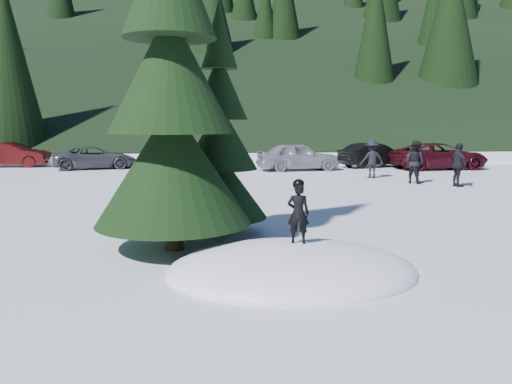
{
  "coord_description": "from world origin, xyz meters",
  "views": [
    {
      "loc": [
        -1.4,
        -8.49,
        2.65
      ],
      "look_at": [
        -0.42,
        2.46,
        1.1
      ],
      "focal_mm": 35.0,
      "sensor_mm": 36.0,
      "label": 1
    }
  ],
  "objects": [
    {
      "name": "ground",
      "position": [
        0.0,
        0.0,
        0.0
      ],
      "size": [
        200.0,
        200.0,
        0.0
      ],
      "primitive_type": "plane",
      "color": "white",
      "rests_on": "ground"
    },
    {
      "name": "snow_mound",
      "position": [
        0.0,
        0.0,
        0.0
      ],
      "size": [
        4.48,
        3.52,
        0.96
      ],
      "primitive_type": "ellipsoid",
      "color": "white",
      "rests_on": "ground"
    },
    {
      "name": "forest_hillside",
      "position": [
        0.0,
        54.0,
        12.5
      ],
      "size": [
        200.0,
        60.0,
        25.0
      ],
      "primitive_type": null,
      "color": "black",
      "rests_on": "ground"
    },
    {
      "name": "spruce_tall",
      "position": [
        -2.2,
        1.8,
        3.32
      ],
      "size": [
        3.2,
        3.2,
        8.6
      ],
      "color": "black",
      "rests_on": "ground"
    },
    {
      "name": "spruce_short",
      "position": [
        -1.2,
        3.2,
        2.1
      ],
      "size": [
        2.2,
        2.2,
        5.37
      ],
      "color": "black",
      "rests_on": "ground"
    },
    {
      "name": "child_skier",
      "position": [
        0.14,
        0.22,
        1.02
      ],
      "size": [
        0.45,
        0.35,
        1.09
      ],
      "primitive_type": "imported",
      "rotation": [
        0.0,
        0.0,
        2.89
      ],
      "color": "black",
      "rests_on": "snow_mound"
    },
    {
      "name": "adult_0",
      "position": [
        7.35,
        12.32,
        0.92
      ],
      "size": [
        1.08,
        1.14,
        1.85
      ],
      "primitive_type": "imported",
      "rotation": [
        0.0,
        0.0,
        2.15
      ],
      "color": "black",
      "rests_on": "ground"
    },
    {
      "name": "adult_1",
      "position": [
        8.66,
        11.04,
        0.91
      ],
      "size": [
        0.5,
        1.09,
        1.81
      ],
      "primitive_type": "imported",
      "rotation": [
        0.0,
        0.0,
        1.63
      ],
      "color": "black",
      "rests_on": "ground"
    },
    {
      "name": "adult_2",
      "position": [
        6.17,
        14.51,
        0.9
      ],
      "size": [
        1.19,
        0.71,
        1.81
      ],
      "primitive_type": "imported",
      "rotation": [
        0.0,
        0.0,
        3.18
      ],
      "color": "black",
      "rests_on": "ground"
    },
    {
      "name": "car_1",
      "position": [
        -13.19,
        22.16,
        0.72
      ],
      "size": [
        4.4,
        1.57,
        1.45
      ],
      "primitive_type": "imported",
      "rotation": [
        0.0,
        0.0,
        1.56
      ],
      "color": "#3C0B0B",
      "rests_on": "ground"
    },
    {
      "name": "car_2",
      "position": [
        -8.01,
        20.51,
        0.63
      ],
      "size": [
        4.94,
        3.25,
        1.26
      ],
      "primitive_type": "imported",
      "rotation": [
        0.0,
        0.0,
        1.85
      ],
      "color": "#414448",
      "rests_on": "ground"
    },
    {
      "name": "car_3",
      "position": [
        -1.46,
        19.41,
        0.67
      ],
      "size": [
        4.9,
        2.91,
        1.33
      ],
      "primitive_type": "imported",
      "rotation": [
        0.0,
        0.0,
        1.81
      ],
      "color": "black",
      "rests_on": "ground"
    },
    {
      "name": "car_4",
      "position": [
        3.34,
        18.57,
        0.77
      ],
      "size": [
        4.7,
        2.37,
        1.54
      ],
      "primitive_type": "imported",
      "rotation": [
        0.0,
        0.0,
        1.7
      ],
      "color": "#92939A",
      "rests_on": "ground"
    },
    {
      "name": "car_5",
      "position": [
        8.13,
        20.15,
        0.71
      ],
      "size": [
        4.55,
        2.85,
        1.42
      ],
      "primitive_type": "imported",
      "rotation": [
        0.0,
        0.0,
        1.91
      ],
      "color": "black",
      "rests_on": "ground"
    },
    {
      "name": "car_6",
      "position": [
        11.4,
        18.57,
        0.74
      ],
      "size": [
        5.49,
        2.88,
        1.47
      ],
      "primitive_type": "imported",
      "rotation": [
        0.0,
        0.0,
        1.66
      ],
      "color": "#3B0A13",
      "rests_on": "ground"
    }
  ]
}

